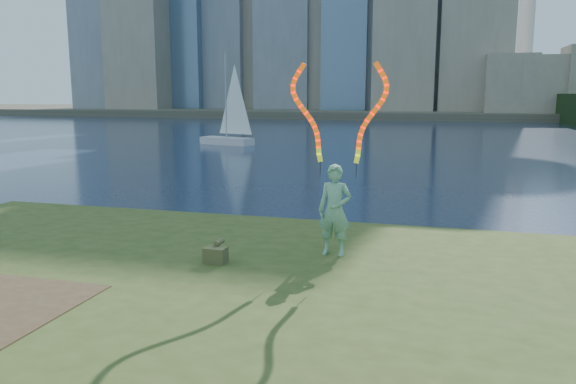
% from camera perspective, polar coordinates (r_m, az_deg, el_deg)
% --- Properties ---
extents(ground, '(320.00, 320.00, 0.00)m').
position_cam_1_polar(ground, '(11.76, -10.19, -10.69)').
color(ground, '#192640').
rests_on(ground, ground).
extents(grassy_knoll, '(20.00, 18.00, 0.80)m').
position_cam_1_polar(grassy_knoll, '(9.78, -16.24, -13.20)').
color(grassy_knoll, '#3B4B1A').
rests_on(grassy_knoll, ground).
extents(far_shore, '(320.00, 40.00, 1.20)m').
position_cam_1_polar(far_shore, '(105.04, 13.07, 7.87)').
color(far_shore, '#474334').
rests_on(far_shore, ground).
extents(woman_with_ribbons, '(2.16, 0.49, 4.25)m').
position_cam_1_polar(woman_with_ribbons, '(11.54, 4.85, 0.32)').
color(woman_with_ribbons, '#0E652F').
rests_on(woman_with_ribbons, grassy_knoll).
extents(canvas_bag, '(0.45, 0.52, 0.42)m').
position_cam_1_polar(canvas_bag, '(11.30, -7.35, -6.27)').
color(canvas_bag, '#434A25').
rests_on(canvas_bag, grassy_knoll).
extents(sailboat, '(4.80, 2.72, 7.27)m').
position_cam_1_polar(sailboat, '(45.47, -6.02, 6.36)').
color(sailboat, silver).
rests_on(sailboat, ground).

